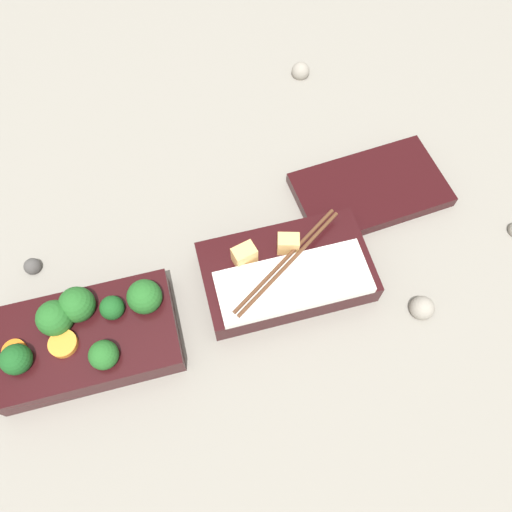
# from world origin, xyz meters

# --- Properties ---
(ground_plane) EXTENTS (3.00, 3.00, 0.00)m
(ground_plane) POSITION_xyz_m (0.00, 0.00, 0.00)
(ground_plane) COLOR gray
(bento_tray_vegetable) EXTENTS (0.22, 0.13, 0.07)m
(bento_tray_vegetable) POSITION_xyz_m (-0.11, 0.00, 0.03)
(bento_tray_vegetable) COLOR black
(bento_tray_vegetable) RESTS_ON ground_plane
(bento_tray_rice) EXTENTS (0.22, 0.13, 0.07)m
(bento_tray_rice) POSITION_xyz_m (0.15, 0.02, 0.02)
(bento_tray_rice) COLOR black
(bento_tray_rice) RESTS_ON ground_plane
(bento_lid) EXTENTS (0.22, 0.14, 0.02)m
(bento_lid) POSITION_xyz_m (0.31, 0.13, 0.01)
(bento_lid) COLOR black
(bento_lid) RESTS_ON ground_plane
(pebble_1) EXTENTS (0.03, 0.03, 0.03)m
(pebble_1) POSITION_xyz_m (0.28, 0.38, 0.01)
(pebble_1) COLOR gray
(pebble_1) RESTS_ON ground_plane
(pebble_2) EXTENTS (0.03, 0.03, 0.03)m
(pebble_2) POSITION_xyz_m (0.31, -0.06, 0.01)
(pebble_2) COLOR gray
(pebble_2) RESTS_ON ground_plane
(pebble_3) EXTENTS (0.02, 0.02, 0.02)m
(pebble_3) POSITION_xyz_m (-0.18, 0.13, 0.01)
(pebble_3) COLOR #474442
(pebble_3) RESTS_ON ground_plane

